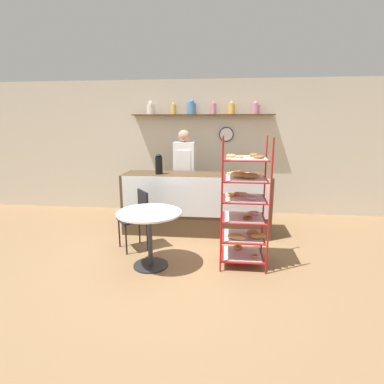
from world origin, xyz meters
name	(u,v)px	position (x,y,z in m)	size (l,w,h in m)	color
ground_plane	(189,257)	(0.00, 0.00, 0.00)	(14.00, 14.00, 0.00)	olive
back_wall	(202,147)	(0.00, 2.35, 1.37)	(10.00, 0.30, 2.70)	beige
display_counter	(196,203)	(0.00, 1.05, 0.51)	(2.47, 0.63, 1.02)	#4C3823
pastry_rack	(244,207)	(0.73, -0.10, 0.79)	(0.59, 0.57, 1.69)	#A51919
person_worker	(184,173)	(-0.27, 1.51, 0.96)	(0.37, 0.23, 1.73)	#282833
cafe_table	(150,225)	(-0.48, -0.31, 0.57)	(0.83, 0.83, 0.75)	#262628
cafe_chair	(138,213)	(-0.81, 0.27, 0.54)	(0.53, 0.53, 0.87)	black
coffee_carafe	(159,164)	(-0.63, 0.99, 1.18)	(0.12, 0.12, 0.33)	black
donut_tray_counter	(237,173)	(0.68, 1.09, 1.04)	(0.38, 0.31, 0.05)	silver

